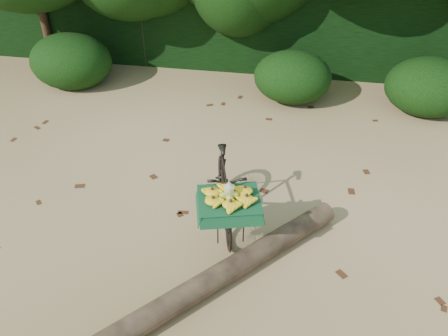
# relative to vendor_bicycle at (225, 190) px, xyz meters

# --- Properties ---
(ground) EXTENTS (80.00, 80.00, 0.00)m
(ground) POSITION_rel_vendor_bicycle_xyz_m (-0.81, -0.62, -0.52)
(ground) COLOR tan
(ground) RESTS_ON ground
(vendor_bicycle) EXTENTS (1.03, 1.84, 1.02)m
(vendor_bicycle) POSITION_rel_vendor_bicycle_xyz_m (0.00, 0.00, 0.00)
(vendor_bicycle) COLOR black
(vendor_bicycle) RESTS_ON ground
(fallen_log) EXTENTS (2.79, 3.03, 0.28)m
(fallen_log) POSITION_rel_vendor_bicycle_xyz_m (0.07, -1.17, -0.38)
(fallen_log) COLOR brown
(fallen_log) RESTS_ON ground
(hedge_backdrop) EXTENTS (26.00, 1.80, 1.80)m
(hedge_backdrop) POSITION_rel_vendor_bicycle_xyz_m (-0.81, 5.68, 0.38)
(hedge_backdrop) COLOR black
(hedge_backdrop) RESTS_ON ground
(bush_clumps) EXTENTS (8.80, 1.70, 0.90)m
(bush_clumps) POSITION_rel_vendor_bicycle_xyz_m (-0.31, 3.68, -0.07)
(bush_clumps) COLOR black
(bush_clumps) RESTS_ON ground
(leaf_litter) EXTENTS (7.00, 7.30, 0.01)m
(leaf_litter) POSITION_rel_vendor_bicycle_xyz_m (-0.81, 0.03, -0.52)
(leaf_litter) COLOR #452412
(leaf_litter) RESTS_ON ground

